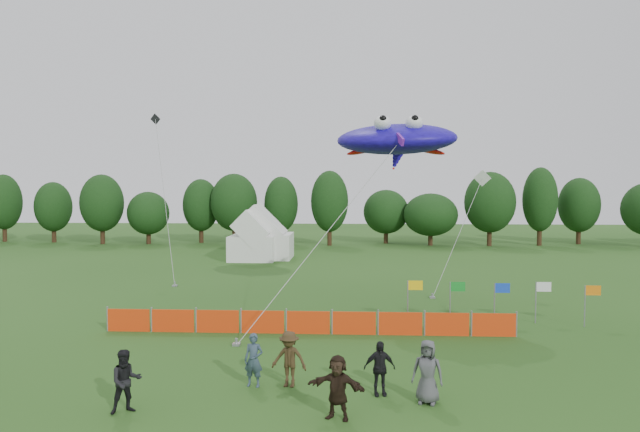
{
  "coord_description": "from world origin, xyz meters",
  "views": [
    {
      "loc": [
        1.27,
        -17.78,
        6.45
      ],
      "look_at": [
        0.0,
        6.0,
        5.2
      ],
      "focal_mm": 32.0,
      "sensor_mm": 36.0,
      "label": 1
    }
  ],
  "objects_px": {
    "spectator_a": "(254,360)",
    "spectator_e": "(427,372)",
    "spectator_b": "(126,381)",
    "spectator_d": "(379,368)",
    "tent_right": "(264,238)",
    "tent_left": "(253,240)",
    "barrier_fence": "(308,323)",
    "spectator_c": "(289,359)",
    "spectator_f": "(337,387)",
    "stingray_kite": "(396,140)"
  },
  "relations": [
    {
      "from": "spectator_b",
      "to": "tent_right",
      "type": "bearing_deg",
      "value": 62.38
    },
    {
      "from": "spectator_d",
      "to": "tent_left",
      "type": "bearing_deg",
      "value": 95.99
    },
    {
      "from": "spectator_a",
      "to": "spectator_e",
      "type": "relative_size",
      "value": 0.91
    },
    {
      "from": "tent_left",
      "to": "spectator_e",
      "type": "height_order",
      "value": "tent_left"
    },
    {
      "from": "spectator_c",
      "to": "tent_right",
      "type": "bearing_deg",
      "value": 112.13
    },
    {
      "from": "spectator_a",
      "to": "spectator_d",
      "type": "relative_size",
      "value": 1.02
    },
    {
      "from": "spectator_e",
      "to": "spectator_f",
      "type": "bearing_deg",
      "value": -137.47
    },
    {
      "from": "spectator_a",
      "to": "stingray_kite",
      "type": "xyz_separation_m",
      "value": [
        5.49,
        12.35,
        8.0
      ]
    },
    {
      "from": "spectator_d",
      "to": "spectator_e",
      "type": "distance_m",
      "value": 1.51
    },
    {
      "from": "barrier_fence",
      "to": "spectator_f",
      "type": "relative_size",
      "value": 10.03
    },
    {
      "from": "spectator_a",
      "to": "spectator_e",
      "type": "xyz_separation_m",
      "value": [
        5.4,
        -1.14,
        0.09
      ]
    },
    {
      "from": "spectator_e",
      "to": "spectator_b",
      "type": "bearing_deg",
      "value": -155.82
    },
    {
      "from": "tent_right",
      "to": "barrier_fence",
      "type": "height_order",
      "value": "tent_right"
    },
    {
      "from": "tent_right",
      "to": "tent_left",
      "type": "bearing_deg",
      "value": -118.2
    },
    {
      "from": "barrier_fence",
      "to": "spectator_e",
      "type": "distance_m",
      "value": 8.78
    },
    {
      "from": "spectator_b",
      "to": "spectator_a",
      "type": "bearing_deg",
      "value": 5.28
    },
    {
      "from": "tent_left",
      "to": "stingray_kite",
      "type": "distance_m",
      "value": 22.85
    },
    {
      "from": "spectator_b",
      "to": "spectator_c",
      "type": "bearing_deg",
      "value": -1.91
    },
    {
      "from": "tent_right",
      "to": "spectator_b",
      "type": "height_order",
      "value": "tent_right"
    },
    {
      "from": "tent_right",
      "to": "spectator_a",
      "type": "bearing_deg",
      "value": -81.85
    },
    {
      "from": "barrier_fence",
      "to": "spectator_a",
      "type": "xyz_separation_m",
      "value": [
        -1.26,
        -6.6,
        0.36
      ]
    },
    {
      "from": "spectator_f",
      "to": "stingray_kite",
      "type": "xyz_separation_m",
      "value": [
        2.74,
        14.77,
        7.97
      ]
    },
    {
      "from": "spectator_f",
      "to": "spectator_a",
      "type": "bearing_deg",
      "value": 156.61
    },
    {
      "from": "tent_left",
      "to": "stingray_kite",
      "type": "xyz_separation_m",
      "value": [
        10.85,
        -18.83,
        7.08
      ]
    },
    {
      "from": "barrier_fence",
      "to": "spectator_d",
      "type": "bearing_deg",
      "value": -69.05
    },
    {
      "from": "spectator_e",
      "to": "tent_right",
      "type": "bearing_deg",
      "value": 123.13
    },
    {
      "from": "tent_right",
      "to": "stingray_kite",
      "type": "distance_m",
      "value": 23.62
    },
    {
      "from": "stingray_kite",
      "to": "spectator_c",
      "type": "bearing_deg",
      "value": -109.45
    },
    {
      "from": "spectator_f",
      "to": "spectator_b",
      "type": "bearing_deg",
      "value": -163.15
    },
    {
      "from": "tent_left",
      "to": "spectator_a",
      "type": "xyz_separation_m",
      "value": [
        5.36,
        -31.17,
        -0.92
      ]
    },
    {
      "from": "spectator_b",
      "to": "stingray_kite",
      "type": "xyz_separation_m",
      "value": [
        8.76,
        14.65,
        7.95
      ]
    },
    {
      "from": "spectator_b",
      "to": "spectator_c",
      "type": "height_order",
      "value": "spectator_b"
    },
    {
      "from": "spectator_b",
      "to": "spectator_f",
      "type": "xyz_separation_m",
      "value": [
        6.02,
        -0.12,
        -0.01
      ]
    },
    {
      "from": "spectator_e",
      "to": "barrier_fence",
      "type": "bearing_deg",
      "value": 134.61
    },
    {
      "from": "spectator_b",
      "to": "spectator_d",
      "type": "distance_m",
      "value": 7.48
    },
    {
      "from": "stingray_kite",
      "to": "spectator_d",
      "type": "bearing_deg",
      "value": -96.57
    },
    {
      "from": "tent_right",
      "to": "barrier_fence",
      "type": "relative_size",
      "value": 0.29
    },
    {
      "from": "tent_left",
      "to": "spectator_d",
      "type": "relative_size",
      "value": 2.37
    },
    {
      "from": "spectator_f",
      "to": "spectator_e",
      "type": "bearing_deg",
      "value": 44.04
    },
    {
      "from": "tent_right",
      "to": "spectator_d",
      "type": "bearing_deg",
      "value": -75.32
    },
    {
      "from": "spectator_e",
      "to": "spectator_f",
      "type": "distance_m",
      "value": 2.94
    },
    {
      "from": "tent_left",
      "to": "spectator_e",
      "type": "bearing_deg",
      "value": -71.59
    },
    {
      "from": "barrier_fence",
      "to": "spectator_b",
      "type": "relative_size",
      "value": 9.89
    },
    {
      "from": "tent_right",
      "to": "spectator_b",
      "type": "bearing_deg",
      "value": -87.73
    },
    {
      "from": "spectator_a",
      "to": "spectator_f",
      "type": "height_order",
      "value": "spectator_f"
    },
    {
      "from": "tent_left",
      "to": "spectator_e",
      "type": "xyz_separation_m",
      "value": [
        10.76,
        -32.31,
        -0.84
      ]
    },
    {
      "from": "spectator_f",
      "to": "stingray_kite",
      "type": "bearing_deg",
      "value": 97.51
    },
    {
      "from": "spectator_e",
      "to": "tent_left",
      "type": "bearing_deg",
      "value": 124.91
    },
    {
      "from": "spectator_a",
      "to": "spectator_e",
      "type": "height_order",
      "value": "spectator_e"
    },
    {
      "from": "tent_right",
      "to": "spectator_e",
      "type": "bearing_deg",
      "value": -73.36
    }
  ]
}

